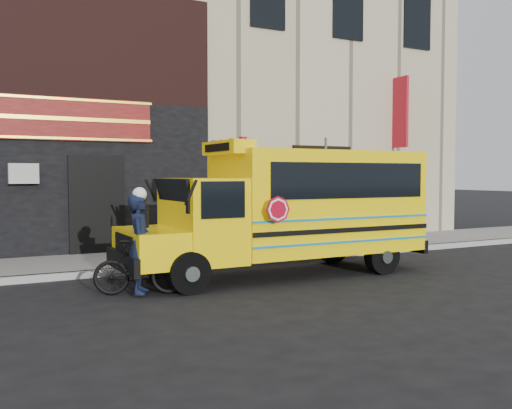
{
  "coord_description": "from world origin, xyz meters",
  "views": [
    {
      "loc": [
        -6.46,
        -9.88,
        2.22
      ],
      "look_at": [
        -0.3,
        1.85,
        1.53
      ],
      "focal_mm": 40.0,
      "sensor_mm": 36.0,
      "label": 1
    }
  ],
  "objects": [
    {
      "name": "ground",
      "position": [
        0.0,
        0.0,
        0.0
      ],
      "size": [
        120.0,
        120.0,
        0.0
      ],
      "primitive_type": "plane",
      "color": "black",
      "rests_on": "ground"
    },
    {
      "name": "curb",
      "position": [
        0.0,
        2.6,
        0.07
      ],
      "size": [
        40.0,
        0.2,
        0.15
      ],
      "primitive_type": "cube",
      "color": "#9E9D98",
      "rests_on": "ground"
    },
    {
      "name": "sidewalk",
      "position": [
        0.0,
        4.1,
        0.07
      ],
      "size": [
        40.0,
        3.0,
        0.15
      ],
      "primitive_type": "cube",
      "color": "slate",
      "rests_on": "ground"
    },
    {
      "name": "building",
      "position": [
        -0.04,
        10.45,
        6.13
      ],
      "size": [
        20.0,
        10.7,
        12.0
      ],
      "color": "#B9AD8B",
      "rests_on": "sidewalk"
    },
    {
      "name": "school_bus",
      "position": [
        0.14,
        0.94,
        1.51
      ],
      "size": [
        6.91,
        2.43,
        2.92
      ],
      "color": "black",
      "rests_on": "ground"
    },
    {
      "name": "sign_pole",
      "position": [
        2.03,
        2.38,
        1.75
      ],
      "size": [
        0.07,
        0.28,
        3.18
      ],
      "color": "#404843",
      "rests_on": "ground"
    },
    {
      "name": "bicycle",
      "position": [
        -3.5,
        0.37,
        0.51
      ],
      "size": [
        1.76,
        1.02,
        1.02
      ],
      "primitive_type": "imported",
      "rotation": [
        0.0,
        0.0,
        1.23
      ],
      "color": "black",
      "rests_on": "ground"
    },
    {
      "name": "cyclist",
      "position": [
        -3.52,
        0.28,
        0.92
      ],
      "size": [
        0.66,
        0.79,
        1.83
      ],
      "primitive_type": "imported",
      "rotation": [
        0.0,
        0.0,
        1.18
      ],
      "color": "black",
      "rests_on": "ground"
    }
  ]
}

